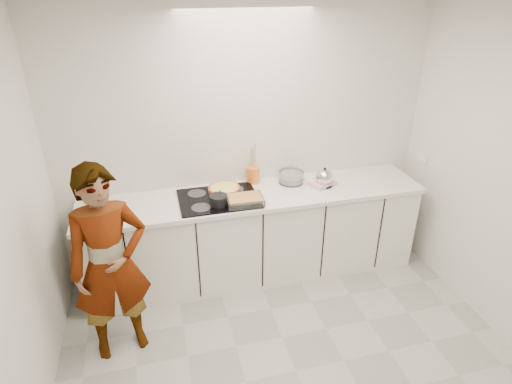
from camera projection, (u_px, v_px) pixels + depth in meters
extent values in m
cube|color=#B1B1AC|center=(296.00, 371.00, 3.32)|extent=(3.60, 3.20, 0.00)
cube|color=white|center=(318.00, 7.00, 2.14)|extent=(3.60, 3.20, 0.00)
cube|color=silver|center=(247.00, 143.00, 4.11)|extent=(3.60, 0.00, 2.60)
cube|color=white|center=(423.00, 158.00, 4.38)|extent=(0.02, 0.15, 0.09)
cube|color=white|center=(255.00, 237.00, 4.22)|extent=(3.20, 0.58, 0.87)
cube|color=white|center=(255.00, 196.00, 4.02)|extent=(3.24, 0.64, 0.04)
cube|color=black|center=(219.00, 199.00, 3.91)|extent=(0.72, 0.54, 0.01)
cylinder|color=#A54B36|center=(224.00, 190.00, 4.00)|extent=(0.34, 0.34, 0.05)
cylinder|color=#F2E156|center=(224.00, 188.00, 3.99)|extent=(0.30, 0.30, 0.01)
cylinder|color=black|center=(218.00, 200.00, 3.78)|extent=(0.20, 0.20, 0.09)
cylinder|color=silver|center=(220.00, 195.00, 3.78)|extent=(0.01, 0.06, 0.14)
cube|color=silver|center=(245.00, 200.00, 3.80)|extent=(0.33, 0.25, 0.06)
cube|color=#F0B24D|center=(245.00, 198.00, 3.79)|extent=(0.30, 0.22, 0.02)
cylinder|color=silver|center=(291.00, 177.00, 4.20)|extent=(0.28, 0.28, 0.11)
cylinder|color=white|center=(291.00, 179.00, 4.21)|extent=(0.24, 0.24, 0.05)
cube|color=white|center=(322.00, 183.00, 4.17)|extent=(0.29, 0.26, 0.04)
cylinder|color=black|center=(324.00, 185.00, 4.16)|extent=(0.19, 0.19, 0.02)
sphere|color=silver|center=(324.00, 177.00, 4.12)|extent=(0.19, 0.19, 0.16)
sphere|color=black|center=(325.00, 169.00, 4.08)|extent=(0.03, 0.03, 0.03)
cylinder|color=orange|center=(253.00, 175.00, 4.20)|extent=(0.15, 0.15, 0.16)
imported|color=white|center=(110.00, 265.00, 3.19)|extent=(0.66, 0.51, 1.62)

